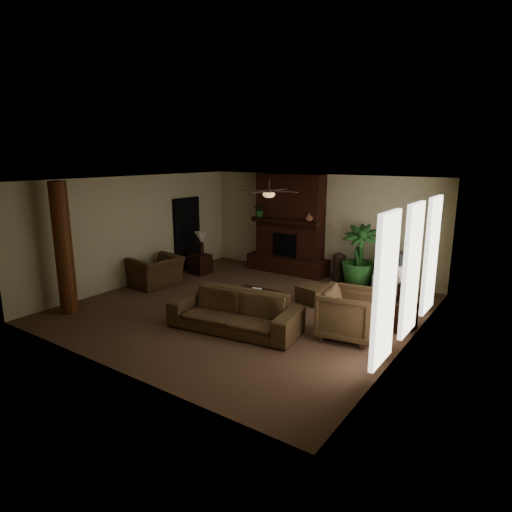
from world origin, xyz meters
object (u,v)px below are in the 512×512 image
Objects in this scene: armchair_right at (349,312)px; coffee_table at (258,295)px; floor_vase at (339,265)px; tv_stand at (389,284)px; side_table_left at (200,264)px; floor_plant at (358,270)px; armchair_left at (156,267)px; lamp_right at (402,279)px; log_column at (63,249)px; lamp_left at (201,239)px; side_table_right at (399,315)px; sofa at (235,305)px; ottoman at (313,294)px.

coffee_table is at bearing 76.13° from armchair_right.
coffee_table is at bearing -97.71° from floor_vase.
side_table_left is (-5.02, -1.25, 0.03)m from tv_stand.
floor_vase is (0.43, 3.21, 0.06)m from coffee_table.
floor_plant reaches higher than coffee_table.
armchair_left is 1.80× the size of lamp_right.
log_column is 6.93m from floor_plant.
side_table_right is at bearing -8.53° from lamp_left.
tv_stand is 1.31× the size of lamp_left.
armchair_left is 5.18m from floor_plant.
armchair_right is at bearing -63.28° from floor_vase.
lamp_right is at bearing -88.59° from tv_stand.
ottoman is at bearing 69.15° from sofa.
tv_stand is 1.31× the size of lamp_right.
log_column is 1.10× the size of sofa.
coffee_table is at bearing 91.92° from sofa.
sofa is 2.14m from armchair_right.
coffee_table is 2.96m from lamp_right.
lamp_right reaches higher than coffee_table.
sofa is at bearing -39.85° from lamp_left.
log_column is at bearing -93.10° from lamp_left.
log_column is 2.76× the size of armchair_right.
armchair_left reaches higher than armchair_right.
side_table_right is at bearing 103.71° from armchair_left.
armchair_left is 5.38m from armchair_right.
lamp_left reaches higher than floor_plant.
tv_stand is at bearing -12.67° from floor_vase.
side_table_left is at bearing 132.43° from sofa.
floor_vase is at bearing 82.29° from coffee_table.
log_column is 2.33× the size of coffee_table.
ottoman is at bearing -147.25° from tv_stand.
floor_vase reaches higher than tv_stand.
lamp_left reaches higher than tv_stand.
sofa is 2.98× the size of tv_stand.
side_table_right is (2.58, 1.87, -0.22)m from sofa.
lamp_right is at bearing -8.35° from lamp_left.
lamp_left is at bearing 86.90° from log_column.
lamp_right is at bearing 27.92° from sofa.
side_table_right is at bearing -45.87° from floor_vase.
log_column is at bearing -144.82° from coffee_table.
side_table_left is at bearing 86.94° from log_column.
armchair_right is at bearing -71.34° from floor_plant.
log_column is 4.19m from coffee_table.
side_table_left is (-3.11, 1.63, -0.10)m from coffee_table.
floor_plant is at bearing 9.43° from armchair_right.
tv_stand is 1.55× the size of side_table_left.
tv_stand is at bearing 13.45° from lamp_left.
tv_stand is at bearing -3.25° from floor_plant.
side_table_right is (6.10, 3.13, -1.12)m from log_column.
tv_stand is at bearing 56.34° from coffee_table.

